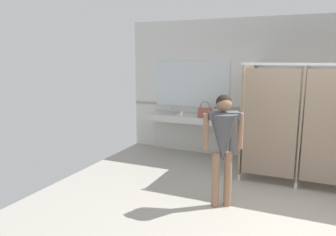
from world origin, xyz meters
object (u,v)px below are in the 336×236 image
(person_standing, at_px, (223,137))
(soap_dispenser, at_px, (216,112))
(paper_cup, at_px, (182,114))
(handbag, at_px, (205,112))

(person_standing, bearing_deg, soap_dispenser, 107.80)
(person_standing, relative_size, paper_cup, 19.04)
(handbag, bearing_deg, person_standing, -66.41)
(handbag, bearing_deg, soap_dispenser, 61.95)
(person_standing, xyz_separation_m, handbag, (-0.93, 2.14, -0.04))
(person_standing, height_order, paper_cup, person_standing)
(person_standing, height_order, handbag, person_standing)
(handbag, height_order, paper_cup, handbag)
(handbag, relative_size, soap_dispenser, 1.77)
(handbag, xyz_separation_m, soap_dispenser, (0.15, 0.29, -0.03))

